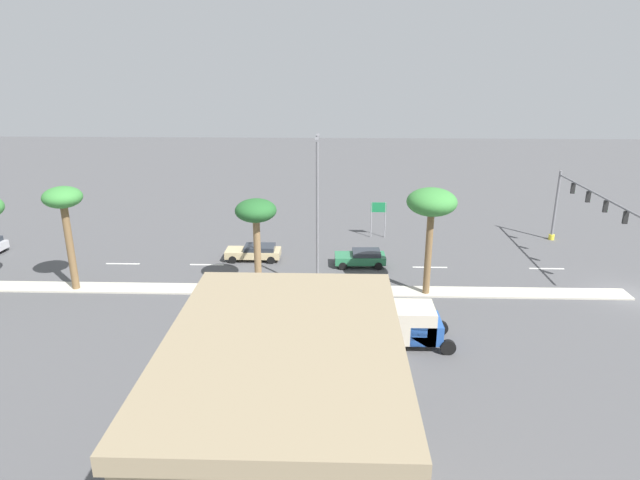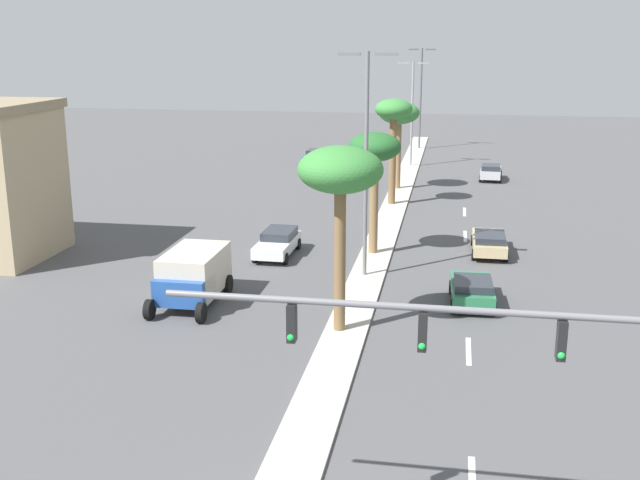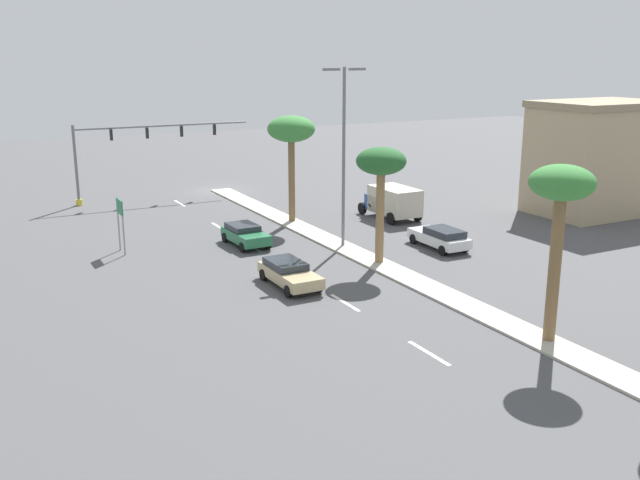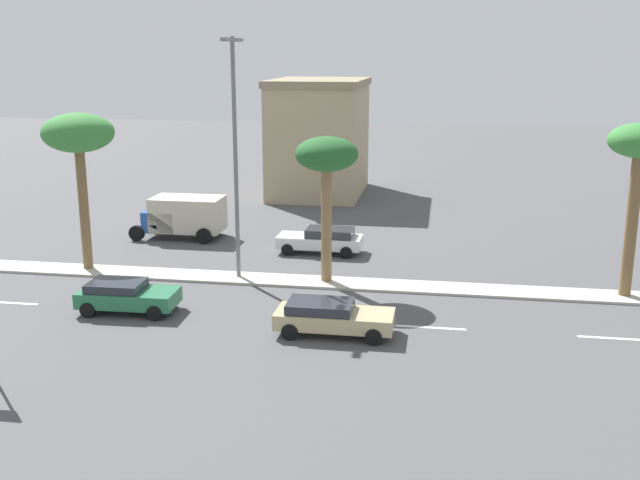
# 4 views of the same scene
# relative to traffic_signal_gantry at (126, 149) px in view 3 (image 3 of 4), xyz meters

# --- Properties ---
(ground_plane) EXTENTS (160.00, 160.00, 0.00)m
(ground_plane) POSITION_rel_traffic_signal_gantry_xyz_m (-8.47, 30.20, -4.38)
(ground_plane) COLOR #4C4C4F
(median_curb) EXTENTS (1.80, 79.90, 0.12)m
(median_curb) POSITION_rel_traffic_signal_gantry_xyz_m (-8.47, 39.08, -4.32)
(median_curb) COLOR #B7B2A3
(median_curb) RESTS_ON ground
(lane_stripe_mid) EXTENTS (0.20, 2.80, 0.01)m
(lane_stripe_mid) POSITION_rel_traffic_signal_gantry_xyz_m (-3.42, 3.13, -4.38)
(lane_stripe_mid) COLOR silver
(lane_stripe_mid) RESTS_ON ground
(lane_stripe_front) EXTENTS (0.20, 2.80, 0.01)m
(lane_stripe_front) POSITION_rel_traffic_signal_gantry_xyz_m (-3.42, 12.54, -4.38)
(lane_stripe_front) COLOR silver
(lane_stripe_front) RESTS_ON ground
(lane_stripe_far) EXTENTS (0.20, 2.80, 0.01)m
(lane_stripe_far) POSITION_rel_traffic_signal_gantry_xyz_m (-3.42, 18.67, -4.38)
(lane_stripe_far) COLOR silver
(lane_stripe_far) RESTS_ON ground
(lane_stripe_trailing) EXTENTS (0.20, 2.80, 0.01)m
(lane_stripe_trailing) POSITION_rel_traffic_signal_gantry_xyz_m (-3.42, 30.87, -4.38)
(lane_stripe_trailing) COLOR silver
(lane_stripe_trailing) RESTS_ON ground
(lane_stripe_rear) EXTENTS (0.20, 2.80, 0.01)m
(lane_stripe_rear) POSITION_rel_traffic_signal_gantry_xyz_m (-3.42, 37.89, -4.38)
(lane_stripe_rear) COLOR silver
(lane_stripe_rear) RESTS_ON ground
(traffic_signal_gantry) EXTENTS (15.18, 0.53, 6.57)m
(traffic_signal_gantry) POSITION_rel_traffic_signal_gantry_xyz_m (0.00, 0.00, 0.00)
(traffic_signal_gantry) COLOR slate
(traffic_signal_gantry) RESTS_ON ground
(directional_road_sign) EXTENTS (0.10, 1.45, 3.41)m
(directional_road_sign) POSITION_rel_traffic_signal_gantry_xyz_m (4.29, 16.28, -1.91)
(directional_road_sign) COLOR gray
(directional_road_sign) RESTS_ON ground
(commercial_building) EXTENTS (9.90, 6.83, 8.64)m
(commercial_building) POSITION_rel_traffic_signal_gantry_xyz_m (-31.20, 21.70, -0.04)
(commercial_building) COLOR tan
(commercial_building) RESTS_ON ground
(palm_tree_trailing) EXTENTS (3.44, 3.44, 7.71)m
(palm_tree_trailing) POSITION_rel_traffic_signal_gantry_xyz_m (-8.75, 13.71, 2.28)
(palm_tree_trailing) COLOR brown
(palm_tree_trailing) RESTS_ON median_curb
(palm_tree_left) EXTENTS (2.90, 2.90, 6.82)m
(palm_tree_left) POSITION_rel_traffic_signal_gantry_xyz_m (-8.64, 25.83, 1.46)
(palm_tree_left) COLOR olive
(palm_tree_left) RESTS_ON median_curb
(palm_tree_outboard) EXTENTS (2.70, 2.70, 7.62)m
(palm_tree_outboard) POSITION_rel_traffic_signal_gantry_xyz_m (-8.72, 39.33, 2.11)
(palm_tree_outboard) COLOR brown
(palm_tree_outboard) RESTS_ON median_curb
(street_lamp_inboard) EXTENTS (2.90, 0.24, 11.21)m
(street_lamp_inboard) POSITION_rel_traffic_signal_gantry_xyz_m (-8.62, 21.54, 2.21)
(street_lamp_inboard) COLOR slate
(street_lamp_inboard) RESTS_ON median_curb
(sedan_tan_left) EXTENTS (1.97, 4.57, 1.29)m
(sedan_tan_left) POSITION_rel_traffic_signal_gantry_xyz_m (-2.14, 27.07, -3.67)
(sedan_tan_left) COLOR tan
(sedan_tan_left) RESTS_ON ground
(sedan_white_far) EXTENTS (2.00, 4.60, 1.38)m
(sedan_white_far) POSITION_rel_traffic_signal_gantry_xyz_m (-13.95, 24.76, -3.64)
(sedan_white_far) COLOR silver
(sedan_white_far) RESTS_ON ground
(sedan_green_inboard) EXTENTS (2.11, 4.15, 1.31)m
(sedan_green_inboard) POSITION_rel_traffic_signal_gantry_xyz_m (-3.23, 18.15, -3.66)
(sedan_green_inboard) COLOR #287047
(sedan_green_inboard) RESTS_ON ground
(box_truck) EXTENTS (2.63, 5.22, 2.42)m
(box_truck) POSITION_rel_traffic_signal_gantry_xyz_m (-15.97, 16.12, -3.06)
(box_truck) COLOR #234C99
(box_truck) RESTS_ON ground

